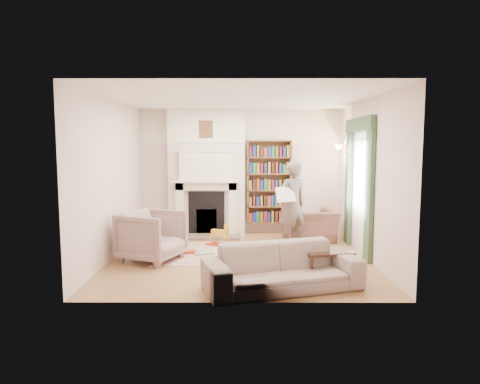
{
  "coord_description": "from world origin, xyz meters",
  "views": [
    {
      "loc": [
        0.03,
        -7.52,
        1.99
      ],
      "look_at": [
        0.0,
        0.25,
        1.15
      ],
      "focal_mm": 32.0,
      "sensor_mm": 36.0,
      "label": 1
    }
  ],
  "objects_px": {
    "armchair_left": "(152,236)",
    "man_reading": "(292,205)",
    "bookcase": "(269,182)",
    "coffee_table": "(327,265)",
    "rocking_horse": "(219,235)",
    "sofa": "(282,267)",
    "paraffin_heater": "(168,224)",
    "armchair_reading": "(310,225)"
  },
  "relations": [
    {
      "from": "armchair_reading",
      "to": "man_reading",
      "type": "height_order",
      "value": "man_reading"
    },
    {
      "from": "armchair_reading",
      "to": "coffee_table",
      "type": "distance_m",
      "value": 2.63
    },
    {
      "from": "armchair_reading",
      "to": "man_reading",
      "type": "relative_size",
      "value": 0.61
    },
    {
      "from": "coffee_table",
      "to": "rocking_horse",
      "type": "xyz_separation_m",
      "value": [
        -1.71,
        2.17,
        -0.01
      ]
    },
    {
      "from": "paraffin_heater",
      "to": "rocking_horse",
      "type": "xyz_separation_m",
      "value": [
        1.17,
        -0.89,
        -0.06
      ]
    },
    {
      "from": "armchair_reading",
      "to": "bookcase",
      "type": "bearing_deg",
      "value": -52.94
    },
    {
      "from": "bookcase",
      "to": "man_reading",
      "type": "height_order",
      "value": "bookcase"
    },
    {
      "from": "rocking_horse",
      "to": "armchair_reading",
      "type": "bearing_deg",
      "value": 36.22
    },
    {
      "from": "man_reading",
      "to": "coffee_table",
      "type": "distance_m",
      "value": 2.13
    },
    {
      "from": "rocking_horse",
      "to": "coffee_table",
      "type": "bearing_deg",
      "value": -28.89
    },
    {
      "from": "armchair_left",
      "to": "paraffin_heater",
      "type": "height_order",
      "value": "armchair_left"
    },
    {
      "from": "armchair_left",
      "to": "man_reading",
      "type": "bearing_deg",
      "value": -47.49
    },
    {
      "from": "sofa",
      "to": "coffee_table",
      "type": "distance_m",
      "value": 0.82
    },
    {
      "from": "armchair_reading",
      "to": "armchair_left",
      "type": "bearing_deg",
      "value": 19.6
    },
    {
      "from": "bookcase",
      "to": "man_reading",
      "type": "relative_size",
      "value": 1.09
    },
    {
      "from": "armchair_reading",
      "to": "sofa",
      "type": "xyz_separation_m",
      "value": [
        -0.87,
        -3.03,
        -0.02
      ]
    },
    {
      "from": "man_reading",
      "to": "coffee_table",
      "type": "height_order",
      "value": "man_reading"
    },
    {
      "from": "armchair_reading",
      "to": "rocking_horse",
      "type": "bearing_deg",
      "value": 6.01
    },
    {
      "from": "sofa",
      "to": "bookcase",
      "type": "bearing_deg",
      "value": 72.27
    },
    {
      "from": "man_reading",
      "to": "armchair_left",
      "type": "bearing_deg",
      "value": -10.03
    },
    {
      "from": "sofa",
      "to": "rocking_horse",
      "type": "xyz_separation_m",
      "value": [
        -1.01,
        2.59,
        -0.1
      ]
    },
    {
      "from": "coffee_table",
      "to": "armchair_left",
      "type": "bearing_deg",
      "value": 146.07
    },
    {
      "from": "bookcase",
      "to": "coffee_table",
      "type": "xyz_separation_m",
      "value": [
        0.65,
        -3.45,
        -0.95
      ]
    },
    {
      "from": "man_reading",
      "to": "paraffin_heater",
      "type": "height_order",
      "value": "man_reading"
    },
    {
      "from": "armchair_left",
      "to": "rocking_horse",
      "type": "xyz_separation_m",
      "value": [
        1.11,
        1.07,
        -0.21
      ]
    },
    {
      "from": "coffee_table",
      "to": "bookcase",
      "type": "bearing_deg",
      "value": 87.98
    },
    {
      "from": "bookcase",
      "to": "armchair_left",
      "type": "relative_size",
      "value": 1.94
    },
    {
      "from": "armchair_reading",
      "to": "armchair_left",
      "type": "distance_m",
      "value": 3.35
    },
    {
      "from": "bookcase",
      "to": "rocking_horse",
      "type": "height_order",
      "value": "bookcase"
    },
    {
      "from": "armchair_left",
      "to": "coffee_table",
      "type": "distance_m",
      "value": 3.04
    },
    {
      "from": "sofa",
      "to": "rocking_horse",
      "type": "relative_size",
      "value": 4.32
    },
    {
      "from": "armchair_left",
      "to": "coffee_table",
      "type": "relative_size",
      "value": 1.36
    },
    {
      "from": "armchair_reading",
      "to": "armchair_left",
      "type": "height_order",
      "value": "armchair_left"
    },
    {
      "from": "sofa",
      "to": "paraffin_heater",
      "type": "height_order",
      "value": "sofa"
    },
    {
      "from": "sofa",
      "to": "man_reading",
      "type": "bearing_deg",
      "value": 63.4
    },
    {
      "from": "bookcase",
      "to": "paraffin_heater",
      "type": "relative_size",
      "value": 3.36
    },
    {
      "from": "coffee_table",
      "to": "rocking_horse",
      "type": "distance_m",
      "value": 2.77
    },
    {
      "from": "armchair_left",
      "to": "man_reading",
      "type": "height_order",
      "value": "man_reading"
    },
    {
      "from": "bookcase",
      "to": "sofa",
      "type": "height_order",
      "value": "bookcase"
    },
    {
      "from": "bookcase",
      "to": "paraffin_heater",
      "type": "bearing_deg",
      "value": -170.37
    },
    {
      "from": "paraffin_heater",
      "to": "man_reading",
      "type": "bearing_deg",
      "value": -21.94
    },
    {
      "from": "rocking_horse",
      "to": "man_reading",
      "type": "bearing_deg",
      "value": 16.7
    }
  ]
}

